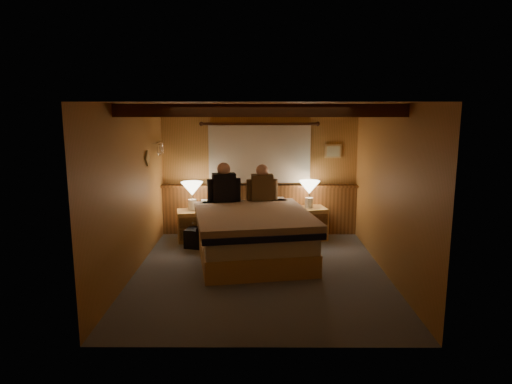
{
  "coord_description": "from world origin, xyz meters",
  "views": [
    {
      "loc": [
        -0.03,
        -6.27,
        2.36
      ],
      "look_at": [
        -0.06,
        0.4,
        1.1
      ],
      "focal_mm": 32.0,
      "sensor_mm": 36.0,
      "label": 1
    }
  ],
  "objects_px": {
    "nightstand_left": "(192,225)",
    "duffel_bag": "(202,238)",
    "nightstand_right": "(311,223)",
    "lamp_left": "(192,190)",
    "bed": "(252,233)",
    "lamp_right": "(309,189)",
    "person_right": "(262,186)",
    "person_left": "(224,186)"
  },
  "relations": [
    {
      "from": "lamp_right",
      "to": "person_right",
      "type": "relative_size",
      "value": 0.74
    },
    {
      "from": "bed",
      "to": "person_left",
      "type": "xyz_separation_m",
      "value": [
        -0.49,
        0.74,
        0.64
      ]
    },
    {
      "from": "person_right",
      "to": "nightstand_right",
      "type": "bearing_deg",
      "value": 9.12
    },
    {
      "from": "bed",
      "to": "person_right",
      "type": "bearing_deg",
      "value": 69.01
    },
    {
      "from": "nightstand_left",
      "to": "lamp_left",
      "type": "distance_m",
      "value": 0.63
    },
    {
      "from": "nightstand_left",
      "to": "lamp_left",
      "type": "xyz_separation_m",
      "value": [
        0.02,
        0.05,
        0.63
      ]
    },
    {
      "from": "person_right",
      "to": "duffel_bag",
      "type": "relative_size",
      "value": 1.12
    },
    {
      "from": "nightstand_right",
      "to": "person_left",
      "type": "height_order",
      "value": "person_left"
    },
    {
      "from": "bed",
      "to": "lamp_right",
      "type": "height_order",
      "value": "lamp_right"
    },
    {
      "from": "bed",
      "to": "nightstand_right",
      "type": "height_order",
      "value": "bed"
    },
    {
      "from": "bed",
      "to": "nightstand_right",
      "type": "distance_m",
      "value": 1.49
    },
    {
      "from": "nightstand_right",
      "to": "nightstand_left",
      "type": "bearing_deg",
      "value": 171.09
    },
    {
      "from": "lamp_left",
      "to": "lamp_right",
      "type": "height_order",
      "value": "lamp_right"
    },
    {
      "from": "nightstand_left",
      "to": "lamp_right",
      "type": "xyz_separation_m",
      "value": [
        2.09,
        0.1,
        0.65
      ]
    },
    {
      "from": "bed",
      "to": "nightstand_left",
      "type": "height_order",
      "value": "bed"
    },
    {
      "from": "lamp_left",
      "to": "duffel_bag",
      "type": "distance_m",
      "value": 0.9
    },
    {
      "from": "bed",
      "to": "lamp_left",
      "type": "relative_size",
      "value": 4.9
    },
    {
      "from": "nightstand_left",
      "to": "person_right",
      "type": "xyz_separation_m",
      "value": [
        1.25,
        -0.11,
        0.74
      ]
    },
    {
      "from": "bed",
      "to": "nightstand_right",
      "type": "bearing_deg",
      "value": 35.43
    },
    {
      "from": "nightstand_left",
      "to": "lamp_left",
      "type": "bearing_deg",
      "value": 62.36
    },
    {
      "from": "lamp_left",
      "to": "lamp_right",
      "type": "bearing_deg",
      "value": 1.29
    },
    {
      "from": "nightstand_left",
      "to": "person_left",
      "type": "distance_m",
      "value": 0.99
    },
    {
      "from": "nightstand_left",
      "to": "lamp_right",
      "type": "relative_size",
      "value": 1.18
    },
    {
      "from": "lamp_right",
      "to": "person_right",
      "type": "height_order",
      "value": "person_right"
    },
    {
      "from": "person_left",
      "to": "lamp_right",
      "type": "bearing_deg",
      "value": -0.49
    },
    {
      "from": "bed",
      "to": "nightstand_right",
      "type": "relative_size",
      "value": 4.05
    },
    {
      "from": "nightstand_right",
      "to": "lamp_left",
      "type": "bearing_deg",
      "value": 169.66
    },
    {
      "from": "nightstand_left",
      "to": "person_right",
      "type": "relative_size",
      "value": 0.88
    },
    {
      "from": "lamp_left",
      "to": "lamp_right",
      "type": "relative_size",
      "value": 1.04
    },
    {
      "from": "nightstand_left",
      "to": "bed",
      "type": "bearing_deg",
      "value": -52.86
    },
    {
      "from": "nightstand_right",
      "to": "lamp_left",
      "type": "relative_size",
      "value": 1.21
    },
    {
      "from": "lamp_right",
      "to": "duffel_bag",
      "type": "xyz_separation_m",
      "value": [
        -1.87,
        -0.52,
        -0.75
      ]
    },
    {
      "from": "nightstand_left",
      "to": "duffel_bag",
      "type": "bearing_deg",
      "value": -73.68
    },
    {
      "from": "nightstand_left",
      "to": "duffel_bag",
      "type": "relative_size",
      "value": 0.98
    },
    {
      "from": "nightstand_left",
      "to": "duffel_bag",
      "type": "distance_m",
      "value": 0.49
    },
    {
      "from": "nightstand_right",
      "to": "person_left",
      "type": "distance_m",
      "value": 1.73
    },
    {
      "from": "person_left",
      "to": "person_right",
      "type": "distance_m",
      "value": 0.66
    },
    {
      "from": "lamp_right",
      "to": "duffel_bag",
      "type": "relative_size",
      "value": 0.83
    },
    {
      "from": "nightstand_right",
      "to": "person_left",
      "type": "bearing_deg",
      "value": 179.57
    },
    {
      "from": "duffel_bag",
      "to": "bed",
      "type": "bearing_deg",
      "value": -18.19
    },
    {
      "from": "nightstand_right",
      "to": "lamp_left",
      "type": "xyz_separation_m",
      "value": [
        -2.12,
        -0.06,
        0.61
      ]
    },
    {
      "from": "bed",
      "to": "lamp_left",
      "type": "distance_m",
      "value": 1.55
    }
  ]
}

